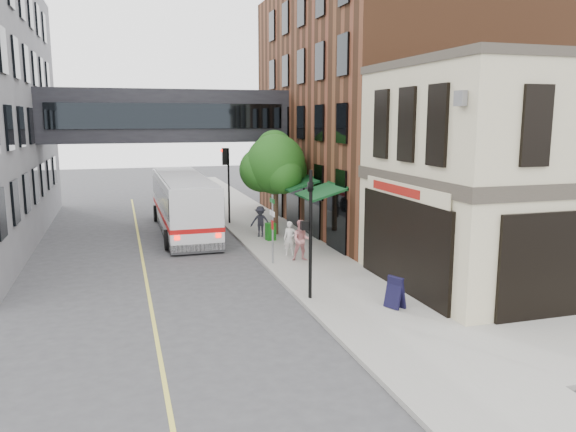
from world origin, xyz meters
TOP-DOWN VIEW (x-y plane):
  - ground at (0.00, 0.00)m, footprint 120.00×120.00m
  - sidewalk_main at (2.00, 14.00)m, footprint 4.00×60.00m
  - corner_building at (8.97, 2.00)m, footprint 10.19×8.12m
  - brick_building at (9.98, 15.00)m, footprint 13.76×18.00m
  - skyway_bridge at (-3.00, 18.00)m, footprint 14.00×3.18m
  - traffic_signal_near at (0.37, 2.00)m, footprint 0.44×0.22m
  - traffic_signal_far at (0.26, 17.00)m, footprint 0.53×0.28m
  - street_sign_pole at (0.39, 7.00)m, footprint 0.08×0.75m
  - street_tree at (2.19, 13.22)m, footprint 3.80×3.20m
  - lane_marking at (-5.00, 10.00)m, footprint 0.12×40.00m
  - bus at (-2.46, 15.74)m, footprint 2.87×11.72m
  - pedestrian_a at (1.52, 8.13)m, footprint 0.67×0.55m
  - pedestrian_b at (1.76, 7.09)m, footprint 0.98×0.82m
  - pedestrian_c at (1.23, 12.58)m, footprint 1.21×0.95m
  - newspaper_box at (1.52, 11.54)m, footprint 0.52×0.48m
  - sandwich_board at (2.76, 0.18)m, footprint 0.60×0.71m

SIDE VIEW (x-z plane):
  - ground at x=0.00m, z-range 0.00..0.00m
  - lane_marking at x=-5.00m, z-range 0.00..0.01m
  - sidewalk_main at x=2.00m, z-range 0.00..0.15m
  - newspaper_box at x=1.52m, z-range 0.15..1.06m
  - sandwich_board at x=2.76m, z-range 0.15..1.23m
  - pedestrian_a at x=1.52m, z-range 0.15..1.73m
  - pedestrian_c at x=1.23m, z-range 0.15..1.79m
  - pedestrian_b at x=1.76m, z-range 0.15..1.97m
  - bus at x=-2.46m, z-range 0.19..3.34m
  - street_sign_pole at x=0.39m, z-range 0.43..3.43m
  - traffic_signal_near at x=0.37m, z-range 0.68..5.28m
  - traffic_signal_far at x=0.26m, z-range 1.09..5.59m
  - street_tree at x=2.19m, z-range 1.11..6.71m
  - corner_building at x=8.97m, z-range -0.01..8.44m
  - skyway_bridge at x=-3.00m, z-range 5.00..8.00m
  - brick_building at x=9.98m, z-range -0.01..13.99m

